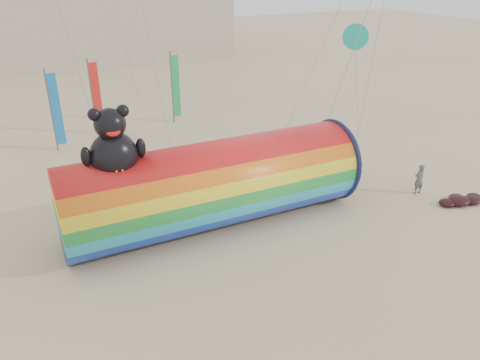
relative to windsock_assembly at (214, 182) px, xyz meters
name	(u,v)px	position (x,y,z in m)	size (l,w,h in m)	color
ground	(245,247)	(0.32, -2.47, -2.05)	(160.00, 160.00, 0.00)	#CCB58C
windsock_assembly	(214,182)	(0.00, 0.00, 0.00)	(13.40, 4.08, 6.18)	red
kite_handler	(419,179)	(10.62, -1.96, -1.24)	(0.59, 0.39, 1.62)	#4F5156
fabric_bundle	(461,200)	(11.76, -3.75, -1.88)	(2.62, 1.35, 0.41)	#33090D
festival_banners	(112,97)	(-1.33, 14.23, 0.59)	(9.21, 2.38, 5.20)	#59595E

